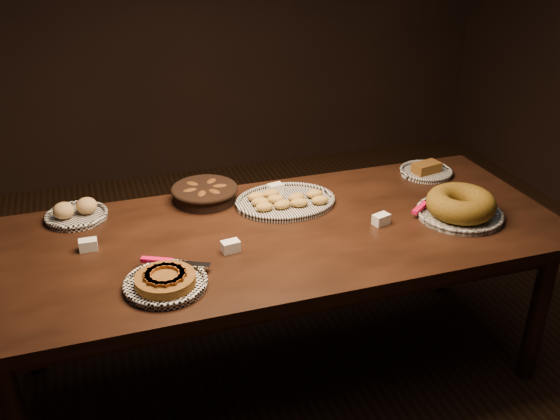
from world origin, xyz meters
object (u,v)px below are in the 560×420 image
object	(u,v)px
madeleine_platter	(285,201)
bundt_cake_plate	(460,206)
buffet_table	(280,246)
apple_tart_plate	(166,281)

from	to	relation	value
madeleine_platter	bundt_cake_plate	xyz separation A→B (m)	(0.68, -0.35, 0.03)
buffet_table	apple_tart_plate	world-z (taller)	apple_tart_plate
buffet_table	madeleine_platter	size ratio (longest dim) A/B	5.28
apple_tart_plate	bundt_cake_plate	distance (m)	1.31
apple_tart_plate	madeleine_platter	bearing A→B (deg)	57.68
apple_tart_plate	madeleine_platter	size ratio (longest dim) A/B	0.73
buffet_table	bundt_cake_plate	xyz separation A→B (m)	(0.78, -0.12, 0.12)
madeleine_platter	bundt_cake_plate	distance (m)	0.77
madeleine_platter	buffet_table	bearing A→B (deg)	-123.87
buffet_table	bundt_cake_plate	distance (m)	0.80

